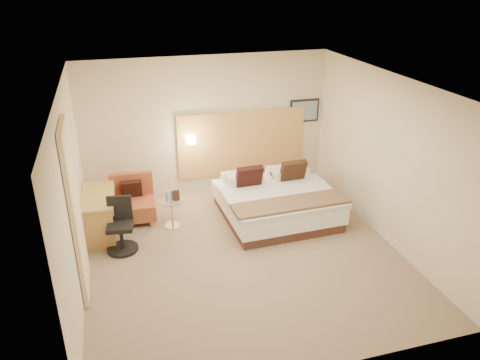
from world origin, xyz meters
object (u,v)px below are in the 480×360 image
object	(u,v)px
side_table	(172,212)
desk	(100,203)
desk_chair	(121,229)
bed	(276,201)
lounge_chair	(133,203)

from	to	relation	value
side_table	desk	xyz separation A→B (m)	(-1.18, 0.08, 0.30)
side_table	desk_chair	xyz separation A→B (m)	(-0.88, -0.53, 0.09)
desk	bed	bearing A→B (deg)	-4.78
side_table	desk	bearing A→B (deg)	176.13
lounge_chair	desk_chair	size ratio (longest dim) A/B	0.92
side_table	desk_chair	size ratio (longest dim) A/B	0.56
lounge_chair	side_table	bearing A→B (deg)	-35.07
lounge_chair	bed	bearing A→B (deg)	-13.93
side_table	desk	distance (m)	1.22
desk	side_table	bearing A→B (deg)	-3.87
desk_chair	desk	bearing A→B (deg)	115.77
bed	lounge_chair	distance (m)	2.56
desk	desk_chair	bearing A→B (deg)	-64.23
lounge_chair	desk	xyz separation A→B (m)	(-0.55, -0.36, 0.25)
side_table	lounge_chair	bearing A→B (deg)	144.93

